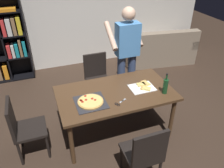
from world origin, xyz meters
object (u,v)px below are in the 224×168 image
at_px(chair_left_end, 22,126).
at_px(pepperoni_pizza_on_tray, 91,102).
at_px(person_serving_pizza, 127,52).
at_px(couch, 158,50).
at_px(kitchen_scissors, 119,103).
at_px(dining_table, 116,96).
at_px(wine_bottle, 165,86).
at_px(chair_far_side, 97,75).
at_px(chair_near_camera, 145,153).

bearing_deg(chair_left_end, pepperoni_pizza_on_tray, -7.57).
height_order(chair_left_end, person_serving_pizza, person_serving_pizza).
height_order(couch, kitchen_scissors, couch).
bearing_deg(dining_table, wine_bottle, -21.52).
bearing_deg(pepperoni_pizza_on_tray, dining_table, 16.67).
height_order(couch, wine_bottle, wine_bottle).
bearing_deg(person_serving_pizza, dining_table, -123.17).
bearing_deg(chair_left_end, couch, 31.76).
distance_m(dining_table, couch, 2.77).
xyz_separation_m(chair_far_side, couch, (1.89, 1.03, -0.21)).
relative_size(dining_table, couch, 0.92).
height_order(dining_table, person_serving_pizza, person_serving_pizza).
distance_m(chair_left_end, wine_bottle, 2.02).
bearing_deg(pepperoni_pizza_on_tray, couch, 42.56).
bearing_deg(chair_far_side, chair_left_end, -144.12).
height_order(chair_near_camera, chair_far_side, same).
bearing_deg(kitchen_scissors, chair_near_camera, -85.98).
distance_m(couch, pepperoni_pizza_on_tray, 3.15).
bearing_deg(dining_table, couch, 46.42).
height_order(chair_far_side, pepperoni_pizza_on_tray, chair_far_side).
xyz_separation_m(person_serving_pizza, wine_bottle, (0.17, -0.99, -0.13)).
relative_size(dining_table, kitchen_scissors, 8.58).
xyz_separation_m(dining_table, person_serving_pizza, (0.48, 0.73, 0.32)).
bearing_deg(chair_far_side, kitchen_scissors, -92.26).
relative_size(person_serving_pizza, wine_bottle, 5.54).
bearing_deg(kitchen_scissors, pepperoni_pizza_on_tray, 157.76).
bearing_deg(chair_near_camera, dining_table, 90.00).
bearing_deg(pepperoni_pizza_on_tray, person_serving_pizza, 44.02).
relative_size(couch, person_serving_pizza, 1.03).
relative_size(chair_near_camera, person_serving_pizza, 0.51).
xyz_separation_m(chair_near_camera, chair_far_side, (0.00, 1.91, 0.00)).
bearing_deg(chair_near_camera, kitchen_scissors, 94.02).
bearing_deg(wine_bottle, dining_table, 158.48).
relative_size(dining_table, person_serving_pizza, 0.95).
distance_m(chair_near_camera, chair_left_end, 1.63).
bearing_deg(dining_table, pepperoni_pizza_on_tray, -163.33).
distance_m(dining_table, pepperoni_pizza_on_tray, 0.43).
xyz_separation_m(dining_table, chair_far_side, (0.00, 0.95, -0.17)).
distance_m(person_serving_pizza, kitchen_scissors, 1.16).
height_order(chair_near_camera, person_serving_pizza, person_serving_pizza).
relative_size(chair_far_side, couch, 0.50).
height_order(person_serving_pizza, wine_bottle, person_serving_pizza).
height_order(chair_near_camera, couch, chair_near_camera).
relative_size(chair_left_end, pepperoni_pizza_on_tray, 2.21).
distance_m(dining_table, chair_near_camera, 0.97).
distance_m(person_serving_pizza, pepperoni_pizza_on_tray, 1.25).
xyz_separation_m(wine_bottle, kitchen_scissors, (-0.70, -0.01, -0.11)).
height_order(chair_near_camera, wine_bottle, wine_bottle).
height_order(chair_far_side, couch, chair_far_side).
xyz_separation_m(dining_table, couch, (1.89, 1.99, -0.37)).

